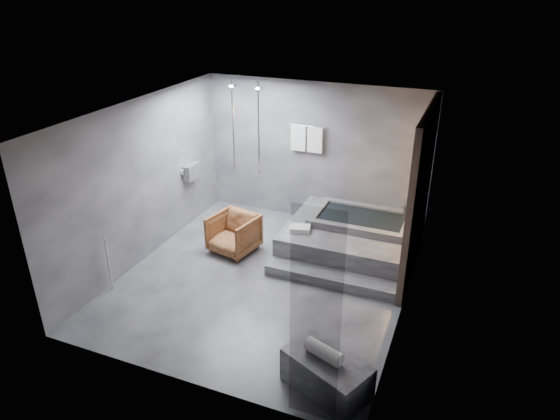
% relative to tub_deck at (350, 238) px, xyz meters
% --- Properties ---
extents(room, '(5.00, 5.04, 2.82)m').
position_rel_tub_deck_xyz_m(room, '(-0.65, -1.21, 1.48)').
color(room, '#333336').
rests_on(room, ground).
extents(tub_deck, '(2.20, 2.00, 0.50)m').
position_rel_tub_deck_xyz_m(tub_deck, '(0.00, 0.00, 0.00)').
color(tub_deck, '#38383B').
rests_on(tub_deck, ground).
extents(tub_step, '(2.20, 0.36, 0.18)m').
position_rel_tub_deck_xyz_m(tub_step, '(0.00, -1.18, -0.16)').
color(tub_step, '#38383B').
rests_on(tub_step, ground).
extents(concrete_bench, '(1.18, 0.95, 0.47)m').
position_rel_tub_deck_xyz_m(concrete_bench, '(0.62, -3.41, -0.02)').
color(concrete_bench, '#333336').
rests_on(concrete_bench, ground).
extents(driftwood_chair, '(0.90, 0.92, 0.71)m').
position_rel_tub_deck_xyz_m(driftwood_chair, '(-1.94, -0.81, 0.10)').
color(driftwood_chair, '#4A2612').
rests_on(driftwood_chair, ground).
extents(rolled_towel, '(0.51, 0.33, 0.17)m').
position_rel_tub_deck_xyz_m(rolled_towel, '(0.57, -3.41, 0.30)').
color(rolled_towel, white).
rests_on(rolled_towel, concrete_bench).
extents(deck_towel, '(0.39, 0.33, 0.09)m').
position_rel_tub_deck_xyz_m(deck_towel, '(-0.77, -0.54, 0.30)').
color(deck_towel, white).
rests_on(deck_towel, tub_deck).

